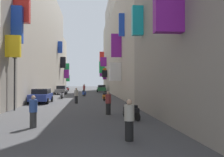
# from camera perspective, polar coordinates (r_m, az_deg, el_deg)

# --- Properties ---
(ground_plane) EXTENTS (140.00, 140.00, 0.00)m
(ground_plane) POSITION_cam_1_polar(r_m,az_deg,el_deg) (33.48, -7.44, -4.51)
(ground_plane) COLOR #424244
(building_left_mid_c) EXTENTS (7.09, 34.90, 17.44)m
(building_left_mid_c) POSITION_cam_1_polar(r_m,az_deg,el_deg) (39.22, -19.13, 8.87)
(building_left_mid_c) COLOR #B2A899
(building_left_mid_c) RESTS_ON ground
(building_left_far) EXTENTS (7.19, 8.32, 12.73)m
(building_left_far) POSITION_cam_1_polar(r_m,az_deg,el_deg) (60.04, -14.34, 3.27)
(building_left_far) COLOR #BCB29E
(building_left_far) RESTS_ON ground
(building_right_mid_a) EXTENTS (7.39, 25.83, 14.36)m
(building_right_mid_a) POSITION_cam_1_polar(r_m,az_deg,el_deg) (34.10, 6.23, 7.65)
(building_right_mid_a) COLOR #B2A899
(building_right_mid_a) RESTS_ON ground
(building_right_mid_b) EXTENTS (7.39, 10.92, 19.16)m
(building_right_mid_b) POSITION_cam_1_polar(r_m,az_deg,el_deg) (52.39, 2.02, 7.35)
(building_right_mid_b) COLOR #B2A899
(building_right_mid_b) RESTS_ON ground
(building_right_mid_c) EXTENTS (7.39, 6.54, 16.10)m
(building_right_mid_c) POSITION_cam_1_polar(r_m,az_deg,el_deg) (60.80, 0.90, 4.79)
(building_right_mid_c) COLOR #BCB29E
(building_right_mid_c) RESTS_ON ground
(parked_car_blue) EXTENTS (1.94, 4.15, 1.46)m
(parked_car_blue) POSITION_cam_1_polar(r_m,az_deg,el_deg) (25.03, -17.01, -4.01)
(parked_car_blue) COLOR navy
(parked_car_blue) RESTS_ON ground
(parked_car_green) EXTENTS (1.86, 4.07, 1.47)m
(parked_car_green) POSITION_cam_1_polar(r_m,az_deg,el_deg) (48.38, -2.61, -2.42)
(parked_car_green) COLOR #236638
(parked_car_green) RESTS_ON ground
(parked_car_grey) EXTENTS (1.85, 4.38, 1.46)m
(parked_car_grey) POSITION_cam_1_polar(r_m,az_deg,el_deg) (41.64, -12.36, -2.69)
(parked_car_grey) COLOR slate
(parked_car_grey) RESTS_ON ground
(scooter_blue) EXTENTS (0.63, 1.77, 1.13)m
(scooter_blue) POSITION_cam_1_polar(r_m,az_deg,el_deg) (35.13, -6.91, -3.57)
(scooter_blue) COLOR #2D4CAD
(scooter_blue) RESTS_ON ground
(scooter_black) EXTENTS (0.79, 1.87, 1.13)m
(scooter_black) POSITION_cam_1_polar(r_m,az_deg,el_deg) (13.74, 4.76, -8.07)
(scooter_black) COLOR black
(scooter_black) RESTS_ON ground
(scooter_orange) EXTENTS (0.63, 1.82, 1.13)m
(scooter_orange) POSITION_cam_1_polar(r_m,az_deg,el_deg) (27.00, -1.78, -4.44)
(scooter_orange) COLOR orange
(scooter_orange) RESTS_ON ground
(scooter_silver) EXTENTS (0.46, 1.80, 1.13)m
(scooter_silver) POSITION_cam_1_polar(r_m,az_deg,el_deg) (30.69, -12.19, -3.98)
(scooter_silver) COLOR #ADADB2
(scooter_silver) RESTS_ON ground
(scooter_red) EXTENTS (0.82, 1.82, 1.13)m
(scooter_red) POSITION_cam_1_polar(r_m,az_deg,el_deg) (53.40, -10.90, -2.58)
(scooter_red) COLOR red
(scooter_red) RESTS_ON ground
(pedestrian_crossing) EXTENTS (0.50, 0.50, 1.56)m
(pedestrian_crossing) POSITION_cam_1_polar(r_m,az_deg,el_deg) (8.82, 4.26, -10.20)
(pedestrian_crossing) COLOR black
(pedestrian_crossing) RESTS_ON ground
(pedestrian_near_left) EXTENTS (0.53, 0.53, 1.77)m
(pedestrian_near_left) POSITION_cam_1_polar(r_m,az_deg,el_deg) (38.31, -6.88, -2.70)
(pedestrian_near_left) COLOR #323232
(pedestrian_near_left) RESTS_ON ground
(pedestrian_near_right) EXTENTS (0.51, 0.51, 1.55)m
(pedestrian_near_right) POSITION_cam_1_polar(r_m,az_deg,el_deg) (11.85, -18.80, -7.75)
(pedestrian_near_right) COLOR #363636
(pedestrian_near_right) RESTS_ON ground
(pedestrian_mid_street) EXTENTS (0.51, 0.51, 1.56)m
(pedestrian_mid_street) POSITION_cam_1_polar(r_m,az_deg,el_deg) (23.64, -8.78, -4.22)
(pedestrian_mid_street) COLOR #262626
(pedestrian_mid_street) RESTS_ON ground
(pedestrian_far_away) EXTENTS (0.48, 0.48, 1.56)m
(pedestrian_far_away) POSITION_cam_1_polar(r_m,az_deg,el_deg) (15.56, -0.94, -6.07)
(pedestrian_far_away) COLOR black
(pedestrian_far_away) RESTS_ON ground
(traffic_light_near_corner) EXTENTS (0.26, 0.34, 4.74)m
(traffic_light_near_corner) POSITION_cam_1_polar(r_m,az_deg,el_deg) (19.19, -22.83, 2.25)
(traffic_light_near_corner) COLOR #2D2D2D
(traffic_light_near_corner) RESTS_ON ground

